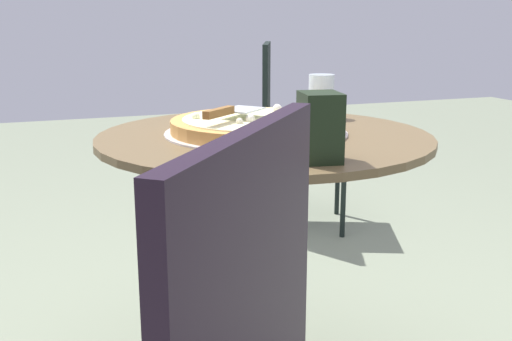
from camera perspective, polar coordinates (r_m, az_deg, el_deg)
patio_table at (r=1.56m, az=0.76°, el=-4.37°), size 0.81×0.81×0.73m
pizza_on_tray at (r=1.51m, az=-0.00°, el=4.13°), size 0.45×0.45×0.06m
pizza_server at (r=1.46m, az=-2.40°, el=5.50°), size 0.19×0.17×0.02m
drinking_cup at (r=1.75m, az=6.02°, el=6.82°), size 0.07×0.07×0.12m
napkin_dispenser at (r=1.22m, az=5.80°, el=3.98°), size 0.09×0.10×0.14m
patio_chair_corner at (r=2.97m, az=3.16°, el=4.63°), size 0.53×0.53×0.88m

